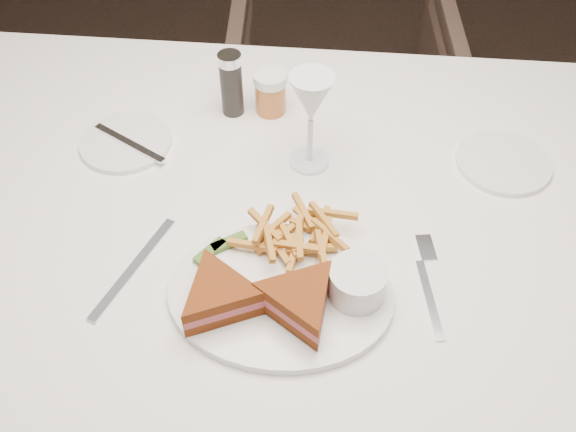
# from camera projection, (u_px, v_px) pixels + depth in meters

# --- Properties ---
(ground) EXTENTS (5.00, 5.00, 0.00)m
(ground) POSITION_uv_depth(u_px,v_px,m) (332.00, 340.00, 1.72)
(ground) COLOR black
(ground) RESTS_ON ground
(table) EXTENTS (1.50, 1.11, 0.75)m
(table) POSITION_uv_depth(u_px,v_px,m) (294.00, 339.00, 1.29)
(table) COLOR white
(table) RESTS_ON ground
(chair_far) EXTENTS (0.74, 0.71, 0.65)m
(chair_far) POSITION_uv_depth(u_px,v_px,m) (340.00, 92.00, 1.92)
(chair_far) COLOR #433129
(chair_far) RESTS_ON ground
(table_setting) EXTENTS (0.81, 0.58, 0.18)m
(table_setting) POSITION_uv_depth(u_px,v_px,m) (287.00, 223.00, 0.95)
(table_setting) COLOR white
(table_setting) RESTS_ON table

